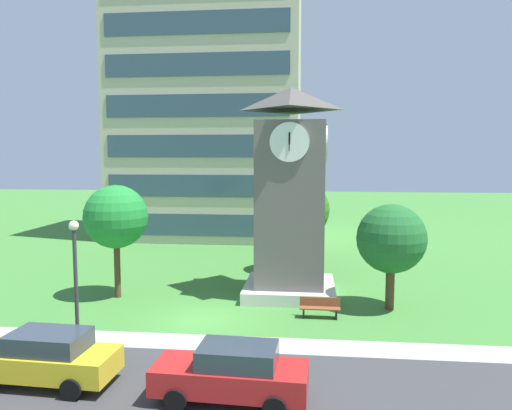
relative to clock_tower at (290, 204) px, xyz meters
name	(u,v)px	position (x,y,z in m)	size (l,w,h in m)	color
ground_plane	(201,320)	(-3.75, -4.46, -4.76)	(160.00, 160.00, 0.00)	#3D7A33
street_asphalt	(150,397)	(-3.75, -11.36, -4.75)	(120.00, 7.20, 0.01)	#38383A
kerb_strip	(187,342)	(-3.75, -6.96, -4.75)	(120.00, 1.60, 0.01)	#9E9E99
office_building	(210,112)	(-7.99, 19.15, 6.44)	(16.15, 10.96, 22.40)	beige
clock_tower	(290,204)	(0.00, 0.00, 0.00)	(4.60, 4.60, 10.63)	#605B56
park_bench	(320,308)	(1.47, -3.55, -4.30)	(1.81, 0.51, 0.88)	brown
street_lamp	(75,269)	(-7.53, -8.25, -1.67)	(0.36, 0.36, 4.86)	#333338
tree_by_building	(391,239)	(4.77, -1.96, -1.42)	(3.23, 3.23, 4.98)	#513823
tree_near_tower	(116,217)	(-8.72, -1.42, -0.63)	(3.20, 3.20, 5.75)	#513823
tree_streetside	(301,210)	(0.48, 5.01, -0.87)	(3.49, 3.49, 5.65)	#513823
parked_car_yellow	(44,357)	(-7.36, -10.85, -3.90)	(4.77, 2.12, 1.69)	gold
parked_car_red	(232,373)	(-1.28, -11.32, -3.90)	(4.61, 2.06, 1.69)	red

